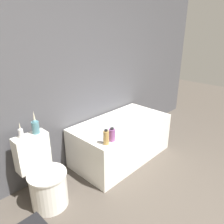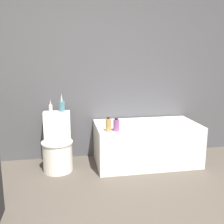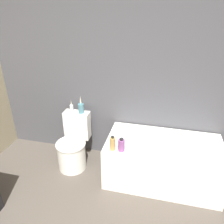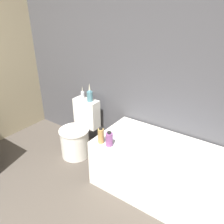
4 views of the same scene
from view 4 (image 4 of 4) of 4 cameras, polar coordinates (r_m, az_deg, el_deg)
The scene contains 7 objects.
wall_back_tiled at distance 2.73m, azimuth 2.46°, elevation 13.54°, with size 6.40×0.06×2.60m.
bathtub at distance 2.50m, azimuth 12.57°, elevation -14.41°, with size 1.41×0.75×0.57m.
toilet at distance 3.06m, azimuth -8.80°, elevation -5.68°, with size 0.40×0.55×0.74m.
vase_gold at distance 3.03m, azimuth -7.68°, elevation 4.65°, with size 0.05×0.05×0.17m.
vase_silver at distance 2.90m, azimuth -5.84°, elevation 4.41°, with size 0.08×0.08×0.25m.
shampoo_bottle_tall at distance 2.32m, azimuth -2.92°, elevation -6.20°, with size 0.07×0.07×0.18m.
shampoo_bottle_short at distance 2.27m, azimuth -0.74°, elevation -7.10°, with size 0.07×0.07×0.16m.
Camera 4 is at (1.44, 0.11, 1.88)m, focal length 35.00 mm.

